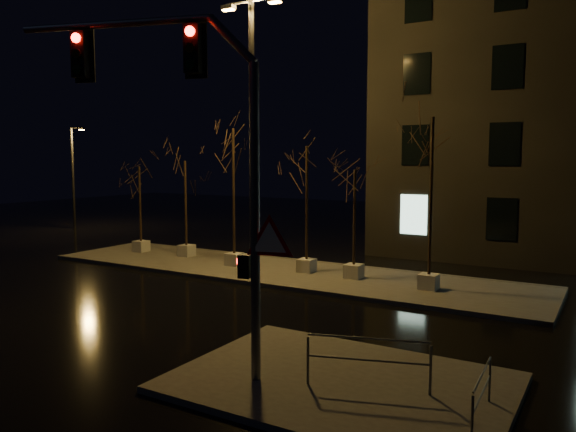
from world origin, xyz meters
The scene contains 14 objects.
ground centered at (0.00, 0.00, 0.00)m, with size 90.00×90.00×0.00m, color black.
median centered at (0.00, 6.00, 0.07)m, with size 22.00×5.00×0.15m, color #46433E.
sidewalk_corner centered at (7.50, -3.50, 0.07)m, with size 7.00×5.00×0.15m, color #46433E.
tree_0 centered at (-8.41, 6.41, 3.52)m, with size 1.80×1.80×4.44m.
tree_1 centered at (-5.52, 6.54, 3.74)m, with size 1.80×1.80×4.73m.
tree_2 centered at (-2.13, 5.81, 4.84)m, with size 1.80×1.80×6.19m.
tree_3 centered at (1.32, 6.19, 4.23)m, with size 1.80×1.80×5.38m.
tree_4 centered at (3.52, 6.09, 3.49)m, with size 1.80×1.80×4.40m.
tree_5 centered at (6.64, 5.74, 4.97)m, with size 1.80×1.80×6.36m.
traffic_signal_mast centered at (4.71, -4.76, 5.20)m, with size 6.08×1.83×7.69m.
streetlight_main centered at (-0.15, 4.37, 6.39)m, with size 2.69×0.32×10.82m.
streetlight_far centered at (-20.24, 11.85, 3.86)m, with size 1.37×0.24×7.02m.
guard_rail_a centered at (8.19, -3.70, 0.87)m, with size 2.43×0.82×1.10m.
guard_rail_b centered at (10.50, -3.94, 0.74)m, with size 0.13×1.92×0.91m.
Camera 1 is at (12.46, -14.08, 4.88)m, focal length 35.00 mm.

